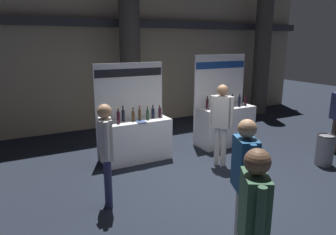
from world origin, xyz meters
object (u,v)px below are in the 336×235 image
Objects in this scene: visitor_4 at (221,118)px; exhibitor_booth_0 at (135,136)px; visitor_5 at (106,148)px; visitor_7 at (253,222)px; exhibitor_booth_1 at (225,122)px; visitor_1 at (244,173)px; trash_bin at (325,150)px.

exhibitor_booth_0 is at bearing -164.37° from visitor_4.
exhibitor_booth_0 is 2.04m from visitor_4.
visitor_7 reaches higher than visitor_5.
visitor_4 is at bearing -131.80° from exhibitor_booth_1.
visitor_1 is 2.29m from visitor_5.
exhibitor_booth_1 is at bearing 101.71° from visitor_4.
visitor_7 is (-0.68, -4.58, 0.51)m from exhibitor_booth_0.
visitor_1 is at bearing -133.97° from visitor_5.
visitor_1 is 1.02× the size of visitor_5.
exhibitor_booth_1 reaches higher than exhibitor_booth_0.
visitor_7 is (-3.25, -4.50, 0.47)m from exhibitor_booth_1.
visitor_7 is (-0.70, -0.91, 0.00)m from visitor_1.
trash_bin is 3.95m from visitor_1.
trash_bin is 2.48m from visitor_4.
exhibitor_booth_0 is at bearing 23.13° from visitor_7.
visitor_4 reaches higher than visitor_7.
exhibitor_booth_1 is at bearing -52.96° from visitor_5.
visitor_7 is at bearing -70.04° from visitor_4.
exhibitor_booth_1 is 1.32× the size of visitor_7.
exhibitor_booth_1 is 1.35× the size of visitor_5.
exhibitor_booth_1 reaches higher than visitor_5.
exhibitor_booth_1 reaches higher than visitor_1.
exhibitor_booth_1 is (2.56, -0.08, 0.04)m from exhibitor_booth_0.
visitor_5 is at bearing 42.40° from visitor_7.
exhibitor_booth_1 is at bearing -1.82° from exhibitor_booth_0.
exhibitor_booth_0 is 1.28× the size of visitor_5.
exhibitor_booth_0 is 2.19m from visitor_5.
trash_bin is at bearing 25.70° from visitor_4.
visitor_1 is (0.02, -3.68, 0.51)m from exhibitor_booth_0.
trash_bin is at bearing -30.77° from visitor_7.
visitor_4 is 1.01× the size of visitor_7.
exhibitor_booth_1 is 5.57m from visitor_7.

